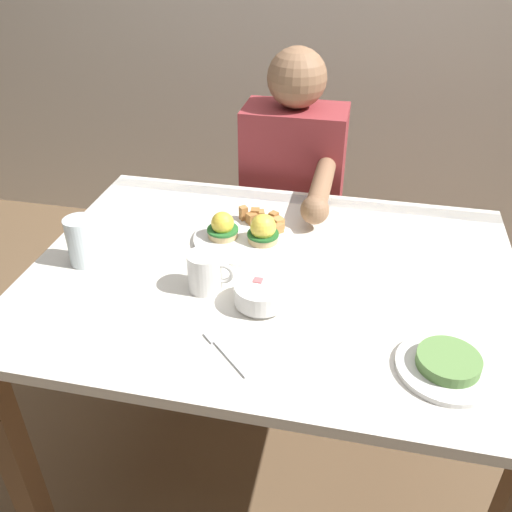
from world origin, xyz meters
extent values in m
plane|color=brown|center=(0.00, 0.00, 0.00)|extent=(6.00, 6.00, 0.00)
cube|color=white|center=(0.00, 0.00, 0.73)|extent=(1.20, 0.90, 0.03)
cube|color=#4C6BB7|center=(0.00, -0.40, 0.74)|extent=(1.20, 0.06, 0.00)
cube|color=#4C6BB7|center=(0.00, 0.40, 0.74)|extent=(1.20, 0.06, 0.00)
cube|color=brown|center=(-0.55, -0.40, 0.36)|extent=(0.06, 0.06, 0.71)
cube|color=brown|center=(-0.55, 0.40, 0.36)|extent=(0.06, 0.06, 0.71)
cube|color=brown|center=(0.55, 0.40, 0.36)|extent=(0.06, 0.06, 0.71)
cylinder|color=white|center=(-0.10, 0.13, 0.75)|extent=(0.27, 0.27, 0.01)
cylinder|color=tan|center=(-0.16, 0.12, 0.76)|extent=(0.08, 0.08, 0.02)
cylinder|color=#286B2D|center=(-0.16, 0.12, 0.78)|extent=(0.08, 0.08, 0.01)
sphere|color=yellow|center=(-0.16, 0.12, 0.79)|extent=(0.06, 0.06, 0.06)
cylinder|color=tan|center=(-0.05, 0.12, 0.76)|extent=(0.08, 0.08, 0.02)
cylinder|color=#236028|center=(-0.05, 0.12, 0.78)|extent=(0.08, 0.08, 0.01)
sphere|color=yellow|center=(-0.05, 0.12, 0.80)|extent=(0.07, 0.07, 0.07)
cube|color=#B77A42|center=(-0.12, 0.22, 0.77)|extent=(0.03, 0.03, 0.04)
cube|color=#AD7038|center=(-0.04, 0.21, 0.77)|extent=(0.03, 0.03, 0.04)
cube|color=tan|center=(-0.04, 0.20, 0.77)|extent=(0.02, 0.02, 0.03)
cube|color=#AD7038|center=(-0.09, 0.22, 0.77)|extent=(0.03, 0.03, 0.04)
cube|color=tan|center=(-0.02, 0.19, 0.77)|extent=(0.04, 0.04, 0.03)
cube|color=#B77A42|center=(-0.08, 0.22, 0.77)|extent=(0.03, 0.03, 0.03)
cube|color=#B77A42|center=(-0.02, 0.17, 0.77)|extent=(0.04, 0.04, 0.03)
cube|color=#AD7038|center=(-0.10, 0.20, 0.77)|extent=(0.04, 0.04, 0.03)
cylinder|color=white|center=(0.00, -0.14, 0.74)|extent=(0.10, 0.10, 0.01)
cylinder|color=white|center=(0.00, -0.14, 0.77)|extent=(0.12, 0.12, 0.04)
cube|color=#EA6B70|center=(-0.01, -0.12, 0.79)|extent=(0.02, 0.02, 0.02)
cube|color=#B7E093|center=(0.03, -0.13, 0.78)|extent=(0.03, 0.03, 0.03)
cube|color=#F4DB66|center=(0.00, -0.13, 0.77)|extent=(0.03, 0.03, 0.03)
cube|color=#F4DB66|center=(0.00, -0.15, 0.78)|extent=(0.02, 0.02, 0.02)
cube|color=#EA6B70|center=(0.00, -0.14, 0.78)|extent=(0.04, 0.04, 0.03)
cube|color=#EA6B70|center=(0.01, -0.13, 0.77)|extent=(0.03, 0.03, 0.02)
cube|color=#B7E093|center=(0.01, -0.12, 0.77)|extent=(0.03, 0.03, 0.03)
cube|color=#B7E093|center=(0.00, -0.14, 0.78)|extent=(0.03, 0.03, 0.03)
cylinder|color=white|center=(-0.14, -0.10, 0.79)|extent=(0.08, 0.08, 0.09)
cylinder|color=black|center=(-0.14, -0.10, 0.83)|extent=(0.07, 0.07, 0.01)
torus|color=white|center=(-0.10, -0.10, 0.79)|extent=(0.06, 0.02, 0.06)
cube|color=silver|center=(-0.02, -0.32, 0.74)|extent=(0.09, 0.09, 0.00)
cube|color=silver|center=(-0.08, -0.27, 0.74)|extent=(0.04, 0.04, 0.00)
cylinder|color=silver|center=(-0.47, -0.06, 0.80)|extent=(0.07, 0.07, 0.12)
cylinder|color=silver|center=(-0.47, -0.06, 0.78)|extent=(0.07, 0.07, 0.07)
cylinder|color=white|center=(0.40, -0.26, 0.75)|extent=(0.20, 0.20, 0.01)
cylinder|color=#66934C|center=(0.40, -0.26, 0.76)|extent=(0.12, 0.12, 0.02)
cylinder|color=#33333D|center=(-0.14, 0.53, 0.23)|extent=(0.11, 0.11, 0.45)
cylinder|color=#33333D|center=(0.04, 0.53, 0.23)|extent=(0.11, 0.11, 0.45)
cube|color=#993338|center=(-0.05, 0.63, 0.70)|extent=(0.34, 0.20, 0.50)
sphere|color=#936B4C|center=(-0.05, 0.63, 1.04)|extent=(0.19, 0.19, 0.19)
cylinder|color=#936B4C|center=(0.07, 0.38, 0.80)|extent=(0.06, 0.30, 0.06)
sphere|color=#936B4C|center=(0.07, 0.23, 0.80)|extent=(0.08, 0.08, 0.08)
camera|label=1|loc=(0.20, -1.10, 1.52)|focal=38.57mm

